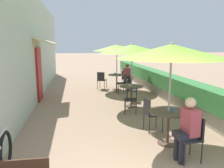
{
  "coord_description": "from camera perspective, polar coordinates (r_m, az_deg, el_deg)",
  "views": [
    {
      "loc": [
        -0.96,
        -2.17,
        2.19
      ],
      "look_at": [
        0.15,
        4.41,
        1.0
      ],
      "focal_mm": 35.0,
      "sensor_mm": 36.0,
      "label": 1
    }
  ],
  "objects": [
    {
      "name": "coffee_cup_far",
      "position": [
        10.77,
        0.74,
        2.72
      ],
      "size": [
        0.07,
        0.07,
        0.09
      ],
      "color": "teal",
      "rests_on": "patio_table_far"
    },
    {
      "name": "patio_umbrella_mid",
      "position": [
        7.67,
        5.25,
        9.1
      ],
      "size": [
        2.32,
        2.32,
        2.26
      ],
      "color": "#B7B7BC",
      "rests_on": "ground_plane"
    },
    {
      "name": "patio_umbrella_far",
      "position": [
        10.69,
        1.27,
        9.41
      ],
      "size": [
        2.32,
        2.32,
        2.26
      ],
      "color": "#B7B7BC",
      "rests_on": "ground_plane"
    },
    {
      "name": "seated_patron_far_right",
      "position": [
        11.32,
        4.11,
        2.46
      ],
      "size": [
        0.49,
        0.51,
        1.25
      ],
      "rotation": [
        0.0,
        0.0,
        10.03
      ],
      "color": "#23232D",
      "rests_on": "ground_plane"
    },
    {
      "name": "cafe_chair_far_back",
      "position": [
        10.96,
        -2.76,
        1.32
      ],
      "size": [
        0.53,
        0.53,
        0.87
      ],
      "rotation": [
        0.0,
        0.0,
        12.12
      ],
      "color": "#232328",
      "rests_on": "ground_plane"
    },
    {
      "name": "seated_patron_near_left",
      "position": [
        4.39,
        19.1,
        -10.5
      ],
      "size": [
        0.43,
        0.36,
        1.25
      ],
      "rotation": [
        0.0,
        0.0,
        7.94
      ],
      "color": "#23232D",
      "rests_on": "ground_plane"
    },
    {
      "name": "cafe_chair_near_right",
      "position": [
        5.69,
        10.04,
        -7.14
      ],
      "size": [
        0.43,
        0.43,
        0.87
      ],
      "rotation": [
        0.0,
        0.0,
        11.08
      ],
      "color": "#232328",
      "rests_on": "ground_plane"
    },
    {
      "name": "patio_table_far",
      "position": [
        10.81,
        1.24,
        1.52
      ],
      "size": [
        0.86,
        0.86,
        0.76
      ],
      "color": "brown",
      "rests_on": "ground_plane"
    },
    {
      "name": "patio_umbrella_near",
      "position": [
        4.8,
        15.3,
        8.21
      ],
      "size": [
        2.32,
        2.32,
        2.26
      ],
      "color": "#B7B7BC",
      "rests_on": "ground_plane"
    },
    {
      "name": "cafe_chair_mid_right",
      "position": [
        8.6,
        4.69,
        -1.14
      ],
      "size": [
        0.49,
        0.49,
        0.87
      ],
      "rotation": [
        0.0,
        0.0,
        10.72
      ],
      "color": "#232328",
      "rests_on": "ground_plane"
    },
    {
      "name": "patio_table_mid",
      "position": [
        7.84,
        5.08,
        -1.82
      ],
      "size": [
        0.86,
        0.86,
        0.76
      ],
      "color": "brown",
      "rests_on": "ground_plane"
    },
    {
      "name": "cafe_chair_far_left",
      "position": [
        10.11,
        2.81,
        0.57
      ],
      "size": [
        0.43,
        0.43,
        0.87
      ],
      "rotation": [
        0.0,
        0.0,
        7.93
      ],
      "color": "#232328",
      "rests_on": "ground_plane"
    },
    {
      "name": "planter_hedge",
      "position": [
        10.47,
        11.29,
        0.83
      ],
      "size": [
        0.6,
        14.16,
        1.01
      ],
      "color": "gray",
      "rests_on": "ground_plane"
    },
    {
      "name": "cafe_chair_mid_left",
      "position": [
        7.1,
        5.53,
        -3.58
      ],
      "size": [
        0.49,
        0.49,
        0.87
      ],
      "rotation": [
        0.0,
        0.0,
        7.57
      ],
      "color": "#232328",
      "rests_on": "ground_plane"
    },
    {
      "name": "cafe_chair_far_right",
      "position": [
        11.42,
        3.68,
        1.66
      ],
      "size": [
        0.56,
        0.56,
        0.87
      ],
      "rotation": [
        0.0,
        0.0,
        10.03
      ],
      "color": "#232328",
      "rests_on": "ground_plane"
    },
    {
      "name": "coffee_cup_mid",
      "position": [
        7.63,
        4.59,
        -0.38
      ],
      "size": [
        0.07,
        0.07,
        0.09
      ],
      "color": "white",
      "rests_on": "patio_table_mid"
    },
    {
      "name": "coffee_cup_near",
      "position": [
        4.98,
        15.54,
        -6.43
      ],
      "size": [
        0.07,
        0.07,
        0.09
      ],
      "color": "teal",
      "rests_on": "patio_table_near"
    },
    {
      "name": "cafe_facade_wall",
      "position": [
        9.74,
        -19.17,
        8.97
      ],
      "size": [
        0.98,
        15.16,
        4.2
      ],
      "color": "#B2C1AD",
      "rests_on": "ground_plane"
    },
    {
      "name": "cafe_chair_near_left",
      "position": [
        4.51,
        20.19,
        -12.32
      ],
      "size": [
        0.43,
        0.43,
        0.87
      ],
      "rotation": [
        0.0,
        0.0,
        7.94
      ],
      "color": "#232328",
      "rests_on": "ground_plane"
    },
    {
      "name": "patio_table_near",
      "position": [
        5.06,
        14.52,
        -8.83
      ],
      "size": [
        0.86,
        0.86,
        0.76
      ],
      "color": "brown",
      "rests_on": "ground_plane"
    }
  ]
}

